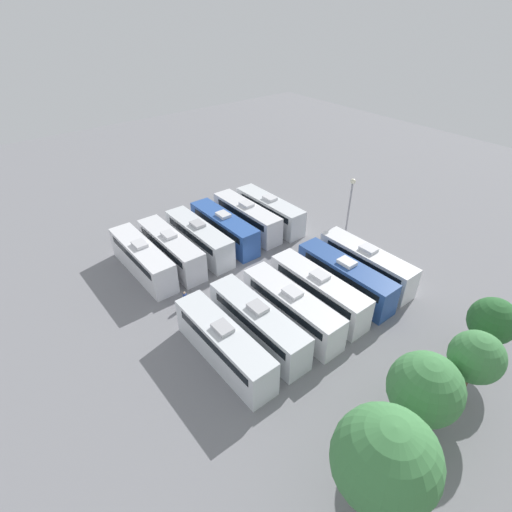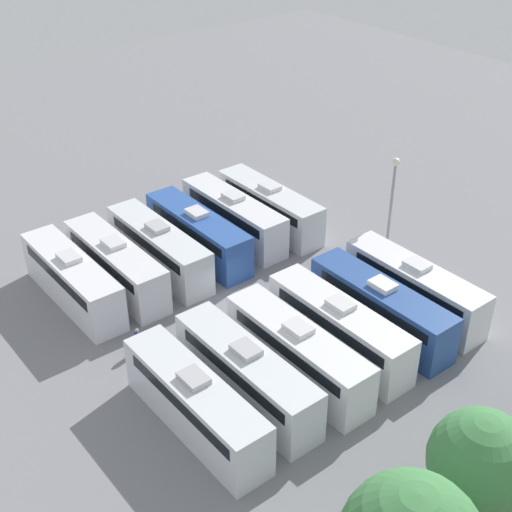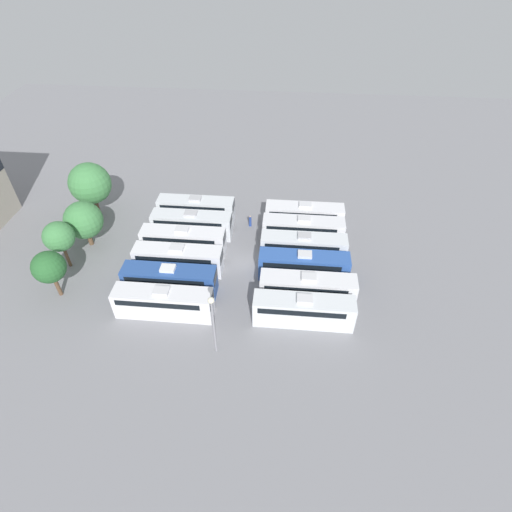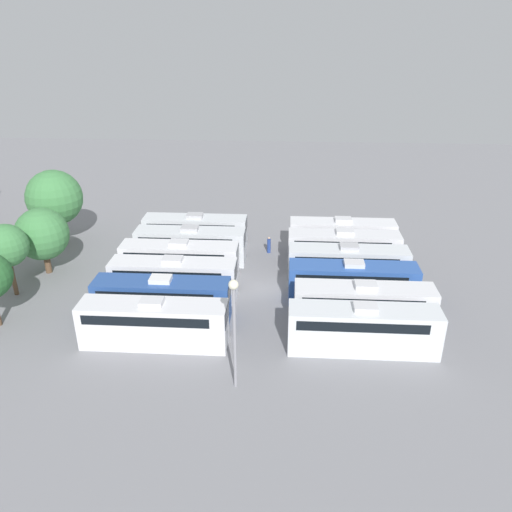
% 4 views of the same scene
% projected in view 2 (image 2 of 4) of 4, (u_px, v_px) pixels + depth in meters
% --- Properties ---
extents(ground_plane, '(123.49, 123.49, 0.00)m').
position_uv_depth(ground_plane, '(240.00, 305.00, 48.00)').
color(ground_plane, gray).
extents(bus_0, '(2.46, 10.46, 3.65)m').
position_uv_depth(bus_0, '(270.00, 206.00, 56.37)').
color(bus_0, silver).
rests_on(bus_0, ground_plane).
extents(bus_1, '(2.46, 10.46, 3.65)m').
position_uv_depth(bus_1, '(234.00, 216.00, 54.97)').
color(bus_1, silver).
rests_on(bus_1, ground_plane).
extents(bus_2, '(2.46, 10.46, 3.65)m').
position_uv_depth(bus_2, '(198.00, 232.00, 52.75)').
color(bus_2, '#2D56A8').
rests_on(bus_2, ground_plane).
extents(bus_3, '(2.46, 10.46, 3.65)m').
position_uv_depth(bus_3, '(159.00, 247.00, 50.93)').
color(bus_3, silver).
rests_on(bus_3, ground_plane).
extents(bus_4, '(2.46, 10.46, 3.65)m').
position_uv_depth(bus_4, '(116.00, 264.00, 49.06)').
color(bus_4, silver).
rests_on(bus_4, ground_plane).
extents(bus_5, '(2.46, 10.46, 3.65)m').
position_uv_depth(bus_5, '(73.00, 279.00, 47.47)').
color(bus_5, white).
rests_on(bus_5, ground_plane).
extents(bus_6, '(2.46, 10.46, 3.65)m').
position_uv_depth(bus_6, '(415.00, 287.00, 46.67)').
color(bus_6, silver).
rests_on(bus_6, ground_plane).
extents(bus_7, '(2.46, 10.46, 3.65)m').
position_uv_depth(bus_7, '(381.00, 307.00, 44.74)').
color(bus_7, '#284C93').
rests_on(bus_7, ground_plane).
extents(bus_8, '(2.46, 10.46, 3.65)m').
position_uv_depth(bus_8, '(339.00, 327.00, 42.99)').
color(bus_8, white).
rests_on(bus_8, ground_plane).
extents(bus_9, '(2.46, 10.46, 3.65)m').
position_uv_depth(bus_9, '(298.00, 351.00, 41.01)').
color(bus_9, white).
rests_on(bus_9, ground_plane).
extents(bus_10, '(2.46, 10.46, 3.65)m').
position_uv_depth(bus_10, '(247.00, 374.00, 39.39)').
color(bus_10, silver).
rests_on(bus_10, ground_plane).
extents(bus_11, '(2.46, 10.46, 3.65)m').
position_uv_depth(bus_11, '(195.00, 403.00, 37.44)').
color(bus_11, silver).
rests_on(bus_11, ground_plane).
extents(worker_person, '(0.36, 0.36, 1.69)m').
position_uv_depth(worker_person, '(138.00, 341.00, 43.50)').
color(worker_person, navy).
rests_on(worker_person, ground_plane).
extents(light_pole, '(0.60, 0.60, 7.61)m').
position_uv_depth(light_pole, '(393.00, 189.00, 51.35)').
color(light_pole, gray).
rests_on(light_pole, ground_plane).
extents(tree_2, '(4.74, 4.74, 6.21)m').
position_uv_depth(tree_2, '(480.00, 461.00, 31.45)').
color(tree_2, brown).
rests_on(tree_2, ground_plane).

